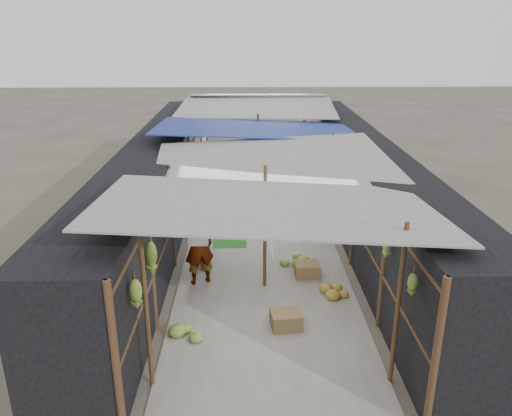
{
  "coord_description": "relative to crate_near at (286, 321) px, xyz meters",
  "views": [
    {
      "loc": [
        -0.36,
        -6.19,
        5.06
      ],
      "look_at": [
        -0.15,
        4.33,
        1.25
      ],
      "focal_mm": 35.0,
      "sensor_mm": 36.0,
      "label": 1
    }
  ],
  "objects": [
    {
      "name": "aisle_slab",
      "position": [
        -0.33,
        5.05,
        -0.15
      ],
      "size": [
        3.6,
        16.0,
        0.02
      ],
      "primitive_type": "cube",
      "color": "#9E998E",
      "rests_on": "ground"
    },
    {
      "name": "hanging_bananas",
      "position": [
        -0.44,
        4.97,
        1.48
      ],
      "size": [
        3.95,
        13.92,
        0.79
      ],
      "color": "olive",
      "rests_on": "ground"
    },
    {
      "name": "market_canopy",
      "position": [
        -0.3,
        5.38,
        2.24
      ],
      "size": [
        5.62,
        15.2,
        2.77
      ],
      "color": "brown",
      "rests_on": "ground"
    },
    {
      "name": "vendor_seated",
      "position": [
        0.37,
        7.25,
        0.31
      ],
      "size": [
        0.36,
        0.61,
        0.94
      ],
      "primitive_type": "imported",
      "rotation": [
        0.0,
        0.0,
        -1.56
      ],
      "color": "#4C4741",
      "rests_on": "ground"
    },
    {
      "name": "shopper_blue",
      "position": [
        -1.54,
        6.32,
        0.53
      ],
      "size": [
        0.79,
        0.69,
        1.38
      ],
      "primitive_type": "imported",
      "rotation": [
        0.0,
        0.0,
        0.3
      ],
      "color": "#215BA7",
      "rests_on": "ground"
    },
    {
      "name": "crate_near",
      "position": [
        0.0,
        0.0,
        0.0
      ],
      "size": [
        0.58,
        0.49,
        0.32
      ],
      "primitive_type": "cube",
      "rotation": [
        0.0,
        0.0,
        0.12
      ],
      "color": "#98784D",
      "rests_on": "ground"
    },
    {
      "name": "vendor_elderly",
      "position": [
        -1.68,
        1.73,
        0.7
      ],
      "size": [
        0.74,
        0.63,
        1.72
      ],
      "primitive_type": "imported",
      "rotation": [
        0.0,
        0.0,
        3.55
      ],
      "color": "white",
      "rests_on": "ground"
    },
    {
      "name": "ground",
      "position": [
        -0.33,
        -1.45,
        -0.16
      ],
      "size": [
        80.0,
        80.0,
        0.0
      ],
      "primitive_type": "plane",
      "color": "#6B6356",
      "rests_on": "ground"
    },
    {
      "name": "floor_bananas",
      "position": [
        -0.44,
        5.52,
        0.0
      ],
      "size": [
        3.76,
        10.86,
        0.35
      ],
      "color": "olive",
      "rests_on": "ground"
    },
    {
      "name": "crate_back",
      "position": [
        -1.02,
        9.16,
        -0.01
      ],
      "size": [
        0.51,
        0.42,
        0.31
      ],
      "primitive_type": "cube",
      "rotation": [
        0.0,
        0.0,
        -0.06
      ],
      "color": "#98784D",
      "rests_on": "ground"
    },
    {
      "name": "black_basin",
      "position": [
        1.21,
        8.54,
        -0.06
      ],
      "size": [
        0.66,
        0.66,
        0.2
      ],
      "primitive_type": "cylinder",
      "color": "black",
      "rests_on": "ground"
    },
    {
      "name": "stall_right",
      "position": [
        2.37,
        5.05,
        0.99
      ],
      "size": [
        1.4,
        15.0,
        2.3
      ],
      "primitive_type": "cube",
      "color": "black",
      "rests_on": "ground"
    },
    {
      "name": "stall_left",
      "position": [
        -3.03,
        5.05,
        0.99
      ],
      "size": [
        1.4,
        15.0,
        2.3
      ],
      "primitive_type": "cube",
      "color": "black",
      "rests_on": "ground"
    },
    {
      "name": "crate_mid",
      "position": [
        0.6,
        1.96,
        -0.0
      ],
      "size": [
        0.53,
        0.43,
        0.31
      ],
      "primitive_type": "cube",
      "rotation": [
        0.0,
        0.0,
        0.03
      ],
      "color": "#98784D",
      "rests_on": "ground"
    }
  ]
}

